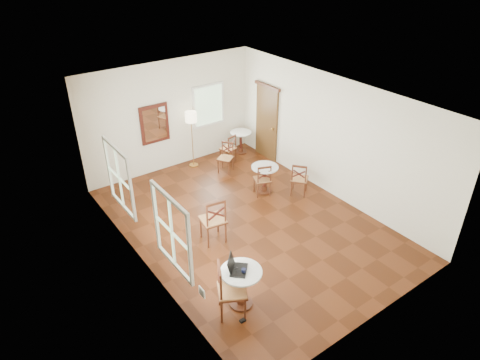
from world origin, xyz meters
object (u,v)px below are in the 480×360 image
(power_adapter, at_px, (243,320))
(cafe_table_mid, at_px, (265,176))
(water_glass, at_px, (236,270))
(chair_near_a, at_px, (213,220))
(chair_back_a, at_px, (229,148))
(mouse, at_px, (232,268))
(cafe_table_back, at_px, (241,140))
(chair_back_b, at_px, (226,158))
(chair_near_b, at_px, (230,290))
(navy_mug, at_px, (244,271))
(laptop, at_px, (236,267))
(floor_lamp, at_px, (191,121))
(chair_mid_b, at_px, (299,179))
(cafe_table_near, at_px, (241,284))
(chair_mid_a, at_px, (263,180))

(power_adapter, bearing_deg, cafe_table_mid, 46.42)
(water_glass, bearing_deg, chair_near_a, 68.97)
(chair_back_a, xyz_separation_m, mouse, (-3.05, -4.54, 0.37))
(mouse, bearing_deg, cafe_table_back, 72.67)
(cafe_table_back, relative_size, chair_back_b, 0.80)
(chair_back_a, relative_size, water_glass, 8.87)
(cafe_table_back, height_order, power_adapter, cafe_table_back)
(chair_near_b, distance_m, chair_back_b, 5.17)
(chair_near_a, bearing_deg, navy_mug, 81.69)
(laptop, xyz_separation_m, navy_mug, (0.08, -0.13, -0.02))
(cafe_table_mid, height_order, chair_near_a, chair_near_a)
(floor_lamp, relative_size, power_adapter, 15.18)
(cafe_table_mid, distance_m, mouse, 3.90)
(chair_near_a, distance_m, chair_near_b, 2.08)
(chair_back_a, xyz_separation_m, floor_lamp, (-0.95, 0.38, 0.95))
(power_adapter, bearing_deg, chair_near_a, 69.34)
(chair_mid_b, distance_m, floor_lamp, 3.34)
(chair_back_a, bearing_deg, cafe_table_mid, 69.01)
(floor_lamp, height_order, laptop, floor_lamp)
(chair_near_b, distance_m, chair_back_a, 5.74)
(chair_back_b, bearing_deg, power_adapter, -64.57)
(chair_mid_b, distance_m, laptop, 4.05)
(cafe_table_near, bearing_deg, power_adapter, -122.07)
(chair_back_b, height_order, floor_lamp, floor_lamp)
(chair_mid_b, distance_m, power_adapter, 4.41)
(chair_mid_a, height_order, chair_back_a, chair_mid_a)
(chair_near_b, relative_size, floor_lamp, 0.66)
(chair_mid_b, height_order, chair_back_a, chair_mid_b)
(chair_near_b, bearing_deg, navy_mug, -61.91)
(cafe_table_back, height_order, chair_back_b, chair_back_b)
(chair_mid_b, xyz_separation_m, chair_back_b, (-0.80, 2.09, -0.03))
(chair_near_b, xyz_separation_m, chair_mid_b, (3.65, 2.23, -0.09))
(cafe_table_back, height_order, chair_near_a, chair_near_a)
(chair_mid_b, height_order, power_adapter, chair_mid_b)
(chair_near_b, distance_m, power_adapter, 0.59)
(chair_back_a, distance_m, water_glass, 5.57)
(chair_mid_a, relative_size, floor_lamp, 0.53)
(laptop, distance_m, power_adapter, 0.93)
(laptop, bearing_deg, chair_back_a, 11.00)
(laptop, bearing_deg, chair_near_b, 166.83)
(chair_near_b, relative_size, chair_back_a, 1.27)
(cafe_table_back, bearing_deg, chair_near_b, -127.62)
(cafe_table_near, relative_size, cafe_table_mid, 1.07)
(chair_near_b, relative_size, chair_mid_b, 1.20)
(cafe_table_mid, xyz_separation_m, navy_mug, (-2.75, -2.84, 0.37))
(chair_back_a, bearing_deg, chair_near_b, 40.78)
(power_adapter, bearing_deg, floor_lamp, 67.64)
(cafe_table_mid, xyz_separation_m, chair_mid_b, (0.62, -0.61, -0.00))
(cafe_table_back, height_order, chair_near_b, chair_near_b)
(chair_mid_b, height_order, chair_back_b, chair_mid_b)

